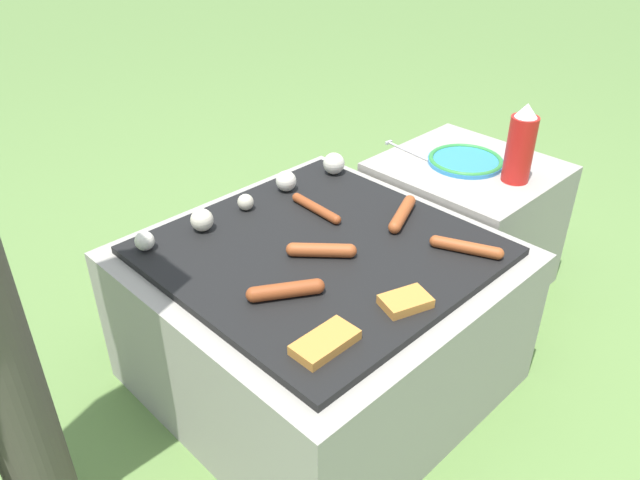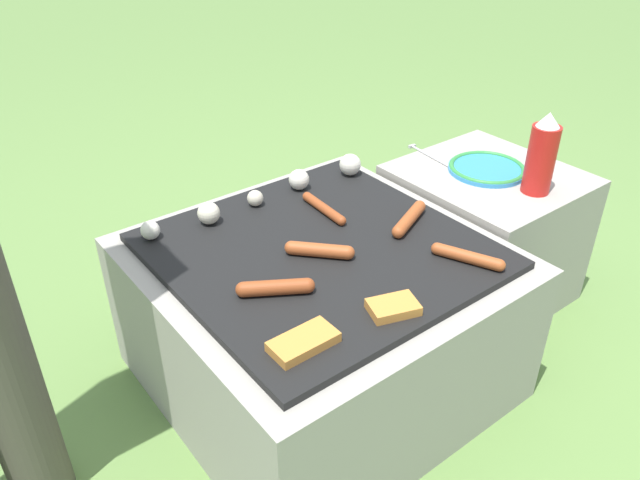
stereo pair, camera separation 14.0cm
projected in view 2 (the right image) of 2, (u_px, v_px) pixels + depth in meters
ground_plane at (320, 375)px, 1.63m from camera, size 14.00×14.00×0.00m
grill at (320, 317)px, 1.52m from camera, size 0.77×0.77×0.40m
side_ledge at (481, 234)px, 1.85m from camera, size 0.44×0.47×0.40m
sausage_front_center at (319, 250)px, 1.38m from camera, size 0.12×0.12×0.03m
sausage_front_left at (275, 288)px, 1.26m from camera, size 0.14×0.10×0.03m
sausage_back_left at (409, 219)px, 1.50m from camera, size 0.16×0.09×0.03m
sausage_back_right at (468, 257)px, 1.36m from camera, size 0.08×0.15×0.03m
sausage_front_right at (324, 208)px, 1.55m from camera, size 0.03×0.17×0.02m
bread_slice_right at (393, 307)px, 1.21m from camera, size 0.11×0.09×0.02m
bread_slice_left at (303, 342)px, 1.13m from camera, size 0.13×0.07×0.02m
mushroom_row at (275, 189)px, 1.60m from camera, size 0.63×0.08×0.06m
plate_colorful at (487, 168)px, 1.75m from camera, size 0.22×0.22×0.02m
condiment_bottle at (542, 155)px, 1.59m from camera, size 0.07×0.07×0.22m
fork_utensil at (431, 156)px, 1.83m from camera, size 0.04×0.21×0.01m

